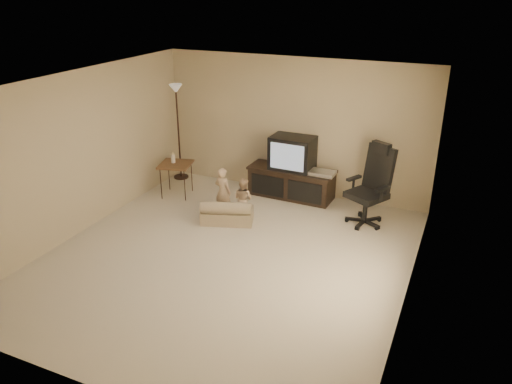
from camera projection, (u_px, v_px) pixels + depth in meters
floor at (227, 258)px, 7.21m from camera, size 5.50×5.50×0.00m
room_shell at (224, 159)px, 6.61m from camera, size 5.50×5.50×5.50m
tv_stand at (292, 172)px, 9.09m from camera, size 1.62×0.64×1.15m
office_chair at (370, 195)px, 8.08m from camera, size 0.84×0.85×1.35m
side_table at (175, 165)px, 9.10m from camera, size 0.68×0.68×0.84m
floor_lamp at (177, 111)px, 9.60m from camera, size 0.29×0.29×1.89m
child_sofa at (227, 213)px, 8.20m from camera, size 0.94×0.72×0.41m
toddler_left at (223, 192)px, 8.39m from camera, size 0.34×0.27×0.84m
toddler_right at (243, 199)px, 8.27m from camera, size 0.38×0.26×0.72m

